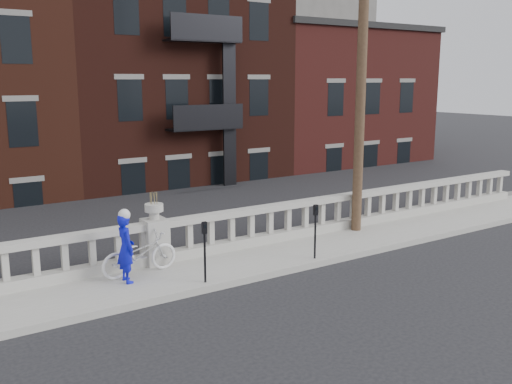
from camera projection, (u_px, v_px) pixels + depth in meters
ground at (243, 328)px, 10.53m from camera, size 120.00×120.00×0.00m
sidewalk at (173, 278)px, 12.98m from camera, size 32.00×2.20×0.15m
balustrade at (155, 244)px, 13.64m from camera, size 28.00×0.34×1.03m
planter_pedestal at (155, 236)px, 13.60m from camera, size 0.55×0.55×1.76m
lower_level at (13, 116)px, 29.18m from camera, size 80.00×44.00×20.80m
utility_pole at (362, 53)px, 15.81m from camera, size 1.60×0.28×10.00m
parking_meter_c at (205, 245)px, 12.30m from camera, size 0.10×0.09×1.36m
parking_meter_d at (315, 225)px, 13.97m from camera, size 0.10×0.09×1.36m
bicycle at (139, 254)px, 12.91m from camera, size 1.86×0.76×0.96m
cyclist at (126, 248)px, 12.35m from camera, size 0.37×0.56×1.53m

